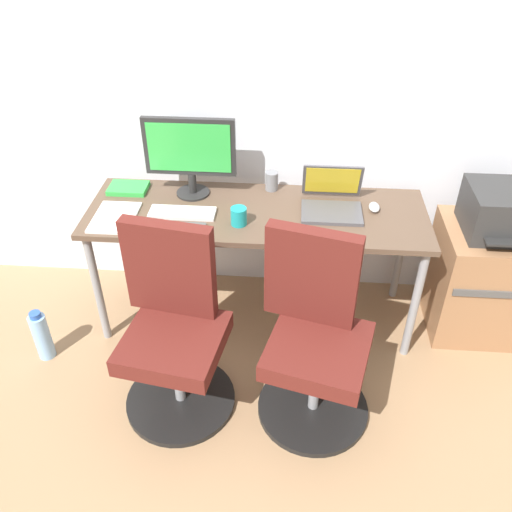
{
  "coord_description": "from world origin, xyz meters",
  "views": [
    {
      "loc": [
        0.18,
        -2.38,
        2.18
      ],
      "look_at": [
        0.0,
        -0.05,
        0.47
      ],
      "focal_mm": 37.67,
      "sensor_mm": 36.0,
      "label": 1
    }
  ],
  "objects": [
    {
      "name": "paper_pile",
      "position": [
        -0.72,
        -0.12,
        0.73
      ],
      "size": [
        0.21,
        0.3,
        0.01
      ],
      "primitive_type": "cube",
      "color": "white",
      "rests_on": "desk"
    },
    {
      "name": "notebook",
      "position": [
        -0.72,
        0.17,
        0.74
      ],
      "size": [
        0.21,
        0.15,
        0.03
      ],
      "primitive_type": "cube",
      "color": "green",
      "rests_on": "desk"
    },
    {
      "name": "water_bottle_on_floor",
      "position": [
        -1.12,
        -0.42,
        0.15
      ],
      "size": [
        0.09,
        0.09,
        0.31
      ],
      "color": "#8CBFF2",
      "rests_on": "ground"
    },
    {
      "name": "keyboard_by_laptop",
      "position": [
        -0.38,
        -0.06,
        0.73
      ],
      "size": [
        0.34,
        0.12,
        0.02
      ],
      "primitive_type": "cube",
      "color": "silver",
      "rests_on": "desk"
    },
    {
      "name": "mouse_by_laptop",
      "position": [
        0.16,
        -0.23,
        0.74
      ],
      "size": [
        0.06,
        0.1,
        0.03
      ],
      "primitive_type": "ellipsoid",
      "color": "#2D2D2D",
      "rests_on": "desk"
    },
    {
      "name": "open_laptop",
      "position": [
        0.39,
        0.06,
        0.78
      ],
      "size": [
        0.31,
        0.29,
        0.22
      ],
      "color": "#4C4C51",
      "rests_on": "desk"
    },
    {
      "name": "keyboard_by_monitor",
      "position": [
        -0.41,
        -0.22,
        0.73
      ],
      "size": [
        0.34,
        0.12,
        0.02
      ],
      "primitive_type": "cube",
      "color": "#515156",
      "rests_on": "desk"
    },
    {
      "name": "printer",
      "position": [
        1.26,
        0.04,
        0.76
      ],
      "size": [
        0.38,
        0.4,
        0.24
      ],
      "color": "#2D2D2D",
      "rests_on": "side_cabinet"
    },
    {
      "name": "ground_plane",
      "position": [
        0.0,
        0.0,
        0.0
      ],
      "size": [
        5.28,
        5.28,
        0.0
      ],
      "primitive_type": "plane",
      "color": "#9E7A56"
    },
    {
      "name": "side_cabinet",
      "position": [
        1.26,
        0.04,
        0.32
      ],
      "size": [
        0.53,
        0.5,
        0.64
      ],
      "color": "#996B47",
      "rests_on": "ground"
    },
    {
      "name": "desktop_monitor",
      "position": [
        -0.36,
        0.16,
        0.97
      ],
      "size": [
        0.48,
        0.18,
        0.43
      ],
      "color": "#262626",
      "rests_on": "desk"
    },
    {
      "name": "desk",
      "position": [
        0.0,
        0.0,
        0.65
      ],
      "size": [
        1.77,
        0.59,
        0.72
      ],
      "color": "brown",
      "rests_on": "ground"
    },
    {
      "name": "coffee_mug",
      "position": [
        -0.08,
        -0.13,
        0.77
      ],
      "size": [
        0.08,
        0.08,
        0.09
      ],
      "primitive_type": "cylinder",
      "color": "teal",
      "rests_on": "desk"
    },
    {
      "name": "office_chair_left",
      "position": [
        -0.34,
        -0.61,
        0.42
      ],
      "size": [
        0.54,
        0.54,
        0.94
      ],
      "color": "black",
      "rests_on": "ground"
    },
    {
      "name": "back_wall",
      "position": [
        0.0,
        0.38,
        1.3
      ],
      "size": [
        4.4,
        0.04,
        2.6
      ],
      "primitive_type": "cube",
      "color": "silver",
      "rests_on": "ground"
    },
    {
      "name": "office_chair_right",
      "position": [
        0.31,
        -0.61,
        0.42
      ],
      "size": [
        0.54,
        0.54,
        0.94
      ],
      "color": "black",
      "rests_on": "ground"
    },
    {
      "name": "mouse_by_monitor",
      "position": [
        0.61,
        0.06,
        0.74
      ],
      "size": [
        0.06,
        0.1,
        0.03
      ],
      "primitive_type": "ellipsoid",
      "color": "#B7B7B7",
      "rests_on": "desk"
    },
    {
      "name": "pen_cup",
      "position": [
        0.06,
        0.24,
        0.77
      ],
      "size": [
        0.07,
        0.07,
        0.1
      ],
      "primitive_type": "cylinder",
      "color": "slate",
      "rests_on": "desk"
    }
  ]
}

